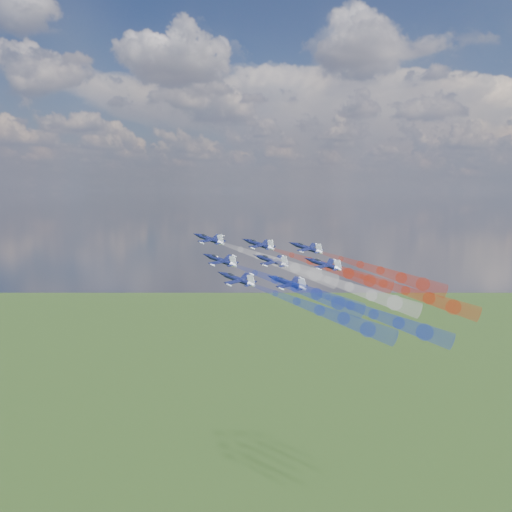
% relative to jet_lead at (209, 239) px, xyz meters
% --- Properties ---
extents(jet_lead, '(14.59, 12.48, 7.40)m').
position_rel_jet_lead_xyz_m(jet_lead, '(0.00, 0.00, 0.00)').
color(jet_lead, black).
extents(trail_lead, '(37.29, 12.08, 12.59)m').
position_rel_jet_lead_xyz_m(trail_lead, '(22.99, -4.72, -5.15)').
color(trail_lead, white).
extents(jet_inner_left, '(14.59, 12.48, 7.40)m').
position_rel_jet_lead_xyz_m(jet_inner_left, '(9.56, -11.99, -4.57)').
color(jet_inner_left, black).
extents(trail_inner_left, '(37.29, 12.08, 12.59)m').
position_rel_jet_lead_xyz_m(trail_inner_left, '(32.55, -16.71, -9.72)').
color(trail_inner_left, '#172DC5').
extents(jet_inner_right, '(14.59, 12.48, 7.40)m').
position_rel_jet_lead_xyz_m(jet_inner_right, '(13.01, 7.33, -1.77)').
color(jet_inner_right, black).
extents(trail_inner_right, '(37.29, 12.08, 12.59)m').
position_rel_jet_lead_xyz_m(trail_inner_right, '(36.00, 2.62, -6.92)').
color(trail_inner_right, red).
extents(jet_outer_left, '(14.59, 12.48, 7.40)m').
position_rel_jet_lead_xyz_m(jet_outer_left, '(18.67, -21.12, -7.95)').
color(jet_outer_left, black).
extents(trail_outer_left, '(37.29, 12.08, 12.59)m').
position_rel_jet_lead_xyz_m(trail_outer_left, '(41.66, -25.84, -13.10)').
color(trail_outer_left, '#172DC5').
extents(jet_center_third, '(14.59, 12.48, 7.40)m').
position_rel_jet_lead_xyz_m(jet_center_third, '(21.78, -5.06, -4.93)').
color(jet_center_third, black).
extents(trail_center_third, '(37.29, 12.08, 12.59)m').
position_rel_jet_lead_xyz_m(trail_center_third, '(44.78, -9.78, -10.08)').
color(trail_center_third, white).
extents(jet_outer_right, '(14.59, 12.48, 7.40)m').
position_rel_jet_lead_xyz_m(jet_outer_right, '(26.30, 12.59, -2.80)').
color(jet_outer_right, black).
extents(trail_outer_right, '(37.29, 12.08, 12.59)m').
position_rel_jet_lead_xyz_m(trail_outer_right, '(49.30, 7.88, -7.95)').
color(trail_outer_right, red).
extents(jet_rear_left, '(14.59, 12.48, 7.40)m').
position_rel_jet_lead_xyz_m(jet_rear_left, '(29.98, -14.62, -9.20)').
color(jet_rear_left, black).
extents(trail_rear_left, '(37.29, 12.08, 12.59)m').
position_rel_jet_lead_xyz_m(trail_rear_left, '(52.97, -19.34, -14.35)').
color(trail_rear_left, '#172DC5').
extents(jet_rear_right, '(14.59, 12.48, 7.40)m').
position_rel_jet_lead_xyz_m(jet_rear_right, '(34.92, 1.38, -6.02)').
color(jet_rear_right, black).
extents(trail_rear_right, '(37.29, 12.08, 12.59)m').
position_rel_jet_lead_xyz_m(trail_rear_right, '(57.91, -3.34, -11.17)').
color(trail_rear_right, red).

